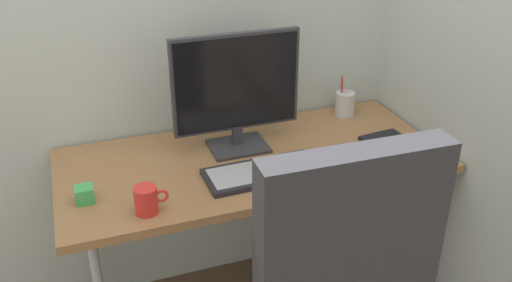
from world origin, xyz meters
The scene contains 9 objects.
desk centered at (0.00, 0.00, 0.71)m, with size 1.42×0.64×0.76m.
filing_cabinet centered at (0.43, 0.01, 0.30)m, with size 0.36×0.49×0.59m.
monitor centered at (-0.03, 0.10, 1.00)m, with size 0.48×0.17×0.45m.
keyboard centered at (-0.01, -0.13, 0.77)m, with size 0.41×0.19×0.02m.
mouse centered at (0.32, -0.11, 0.78)m, with size 0.05×0.08×0.04m, color black.
pen_holder centered at (0.50, 0.22, 0.81)m, with size 0.08×0.08×0.18m.
notebook centered at (0.53, -0.09, 0.77)m, with size 0.17×0.19×0.02m, color black.
coffee_mug centered at (-0.43, -0.22, 0.80)m, with size 0.11×0.07×0.09m.
desk_clamp_accessory centered at (-0.61, -0.10, 0.79)m, with size 0.06×0.06×0.05m, color #3FAD59.
Camera 1 is at (-0.60, -1.71, 1.77)m, focal length 39.06 mm.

